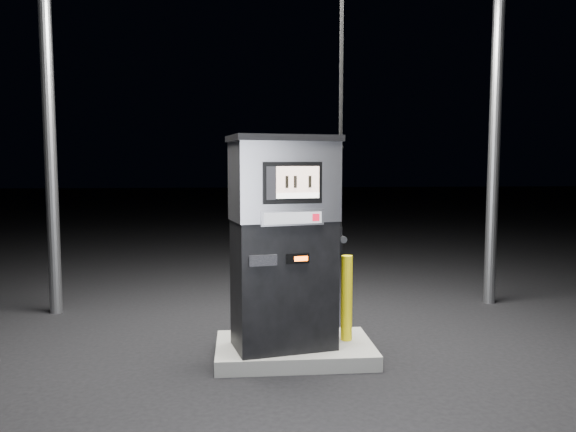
{
  "coord_description": "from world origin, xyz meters",
  "views": [
    {
      "loc": [
        -0.56,
        -5.59,
        2.0
      ],
      "look_at": [
        -0.07,
        0.0,
        1.46
      ],
      "focal_mm": 35.0,
      "sensor_mm": 36.0,
      "label": 1
    }
  ],
  "objects": [
    {
      "name": "fuel_dispenser",
      "position": [
        -0.11,
        -0.1,
        1.23
      ],
      "size": [
        1.22,
        0.83,
        4.38
      ],
      "rotation": [
        0.0,
        0.0,
        0.21
      ],
      "color": "black",
      "rests_on": "pump_island"
    },
    {
      "name": "bollard_left",
      "position": [
        -0.55,
        -0.0,
        0.63
      ],
      "size": [
        0.16,
        0.16,
        0.96
      ],
      "primitive_type": "cylinder",
      "rotation": [
        0.0,
        0.0,
        -0.34
      ],
      "color": "yellow",
      "rests_on": "pump_island"
    },
    {
      "name": "bollard_right",
      "position": [
        0.55,
        0.06,
        0.6
      ],
      "size": [
        0.13,
        0.13,
        0.89
      ],
      "primitive_type": "cylinder",
      "rotation": [
        0.0,
        0.0,
        -0.14
      ],
      "color": "yellow",
      "rests_on": "pump_island"
    },
    {
      "name": "pump_island",
      "position": [
        0.0,
        0.0,
        0.07
      ],
      "size": [
        1.6,
        1.0,
        0.15
      ],
      "primitive_type": "cube",
      "color": "slate",
      "rests_on": "ground"
    },
    {
      "name": "ground",
      "position": [
        0.0,
        0.0,
        0.0
      ],
      "size": [
        80.0,
        80.0,
        0.0
      ],
      "primitive_type": "plane",
      "color": "black",
      "rests_on": "ground"
    }
  ]
}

